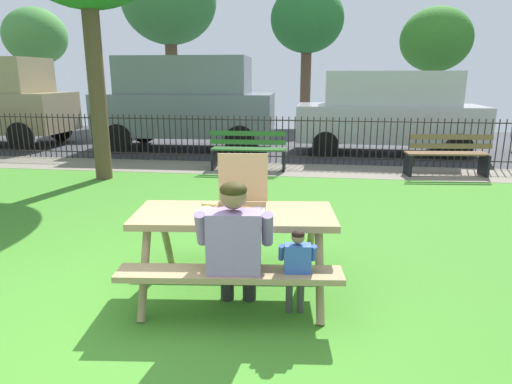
{
  "coord_description": "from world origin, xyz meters",
  "views": [
    {
      "loc": [
        1.36,
        -2.85,
        1.97
      ],
      "look_at": [
        0.72,
        1.79,
        0.75
      ],
      "focal_mm": 31.49,
      "sensor_mm": 36.0,
      "label": 1
    }
  ],
  "objects_px": {
    "pizza_slice_on_table": "(205,207)",
    "picnic_table_foreground": "(235,230)",
    "pizza_box_open": "(242,202)",
    "park_bench_right": "(447,155)",
    "park_bench_center": "(249,151)",
    "far_tree_left": "(35,37)",
    "far_tree_midleft": "(169,2)",
    "parked_car_center": "(186,101)",
    "parked_car_right": "(388,111)",
    "far_tree_midright": "(436,40)",
    "adult_at_table": "(235,244)",
    "far_tree_center": "(307,21)",
    "child_at_table": "(297,265)"
  },
  "relations": [
    {
      "from": "pizza_slice_on_table",
      "to": "picnic_table_foreground",
      "type": "bearing_deg",
      "value": -15.9
    },
    {
      "from": "pizza_box_open",
      "to": "park_bench_right",
      "type": "height_order",
      "value": "pizza_box_open"
    },
    {
      "from": "park_bench_center",
      "to": "far_tree_left",
      "type": "relative_size",
      "value": 0.34
    },
    {
      "from": "far_tree_left",
      "to": "far_tree_midleft",
      "type": "bearing_deg",
      "value": 0.0
    },
    {
      "from": "parked_car_center",
      "to": "parked_car_right",
      "type": "height_order",
      "value": "parked_car_center"
    },
    {
      "from": "far_tree_left",
      "to": "far_tree_midright",
      "type": "xyz_separation_m",
      "value": [
        16.45,
        0.0,
        -0.29
      ]
    },
    {
      "from": "far_tree_left",
      "to": "far_tree_midright",
      "type": "distance_m",
      "value": 16.46
    },
    {
      "from": "adult_at_table",
      "to": "far_tree_center",
      "type": "xyz_separation_m",
      "value": [
        0.07,
        15.42,
        3.39
      ]
    },
    {
      "from": "parked_car_center",
      "to": "far_tree_midright",
      "type": "relative_size",
      "value": 1.06
    },
    {
      "from": "pizza_slice_on_table",
      "to": "far_tree_midleft",
      "type": "xyz_separation_m",
      "value": [
        -5.1,
        14.84,
        4.07
      ]
    },
    {
      "from": "adult_at_table",
      "to": "far_tree_midright",
      "type": "xyz_separation_m",
      "value": [
        4.97,
        15.42,
        2.62
      ]
    },
    {
      "from": "pizza_box_open",
      "to": "child_at_table",
      "type": "distance_m",
      "value": 0.8
    },
    {
      "from": "pizza_box_open",
      "to": "child_at_table",
      "type": "xyz_separation_m",
      "value": [
        0.53,
        -0.48,
        -0.37
      ]
    },
    {
      "from": "adult_at_table",
      "to": "far_tree_midleft",
      "type": "bearing_deg",
      "value": 109.6
    },
    {
      "from": "parked_car_right",
      "to": "far_tree_center",
      "type": "height_order",
      "value": "far_tree_center"
    },
    {
      "from": "adult_at_table",
      "to": "far_tree_center",
      "type": "relative_size",
      "value": 0.22
    },
    {
      "from": "parked_car_right",
      "to": "picnic_table_foreground",
      "type": "bearing_deg",
      "value": -106.91
    },
    {
      "from": "far_tree_midleft",
      "to": "picnic_table_foreground",
      "type": "bearing_deg",
      "value": -70.12
    },
    {
      "from": "park_bench_center",
      "to": "adult_at_table",
      "type": "bearing_deg",
      "value": -82.25
    },
    {
      "from": "parked_car_right",
      "to": "far_tree_center",
      "type": "relative_size",
      "value": 0.85
    },
    {
      "from": "far_tree_midleft",
      "to": "far_tree_left",
      "type": "bearing_deg",
      "value": 180.0
    },
    {
      "from": "far_tree_midleft",
      "to": "far_tree_midright",
      "type": "bearing_deg",
      "value": 0.0
    },
    {
      "from": "park_bench_center",
      "to": "far_tree_center",
      "type": "bearing_deg",
      "value": 84.59
    },
    {
      "from": "picnic_table_foreground",
      "to": "far_tree_center",
      "type": "distance_m",
      "value": 15.32
    },
    {
      "from": "pizza_slice_on_table",
      "to": "far_tree_midright",
      "type": "xyz_separation_m",
      "value": [
        5.36,
        14.84,
        2.5
      ]
    },
    {
      "from": "park_bench_center",
      "to": "far_tree_midleft",
      "type": "bearing_deg",
      "value": 116.46
    },
    {
      "from": "park_bench_right",
      "to": "parked_car_right",
      "type": "xyz_separation_m",
      "value": [
        -0.83,
        2.65,
        0.68
      ]
    },
    {
      "from": "pizza_slice_on_table",
      "to": "far_tree_center",
      "type": "xyz_separation_m",
      "value": [
        0.46,
        14.84,
        3.27
      ]
    },
    {
      "from": "far_tree_midleft",
      "to": "far_tree_center",
      "type": "relative_size",
      "value": 1.23
    },
    {
      "from": "far_tree_midleft",
      "to": "parked_car_center",
      "type": "bearing_deg",
      "value": -69.25
    },
    {
      "from": "far_tree_center",
      "to": "pizza_box_open",
      "type": "bearing_deg",
      "value": -90.36
    },
    {
      "from": "park_bench_center",
      "to": "parked_car_right",
      "type": "xyz_separation_m",
      "value": [
        3.22,
        2.65,
        0.68
      ]
    },
    {
      "from": "park_bench_center",
      "to": "far_tree_midright",
      "type": "xyz_separation_m",
      "value": [
        5.79,
        9.38,
        2.86
      ]
    },
    {
      "from": "pizza_box_open",
      "to": "far_tree_left",
      "type": "bearing_deg",
      "value": 127.52
    },
    {
      "from": "park_bench_center",
      "to": "far_tree_center",
      "type": "relative_size",
      "value": 0.3
    },
    {
      "from": "child_at_table",
      "to": "far_tree_midleft",
      "type": "height_order",
      "value": "far_tree_midleft"
    },
    {
      "from": "adult_at_table",
      "to": "parked_car_right",
      "type": "height_order",
      "value": "parked_car_right"
    },
    {
      "from": "parked_car_center",
      "to": "park_bench_right",
      "type": "bearing_deg",
      "value": -23.23
    },
    {
      "from": "child_at_table",
      "to": "far_tree_center",
      "type": "height_order",
      "value": "far_tree_center"
    },
    {
      "from": "adult_at_table",
      "to": "far_tree_left",
      "type": "height_order",
      "value": "far_tree_left"
    },
    {
      "from": "adult_at_table",
      "to": "child_at_table",
      "type": "xyz_separation_m",
      "value": [
        0.5,
        0.02,
        -0.16
      ]
    },
    {
      "from": "picnic_table_foreground",
      "to": "park_bench_center",
      "type": "bearing_deg",
      "value": 97.48
    },
    {
      "from": "far_tree_midright",
      "to": "park_bench_center",
      "type": "bearing_deg",
      "value": -121.67
    },
    {
      "from": "park_bench_right",
      "to": "far_tree_left",
      "type": "relative_size",
      "value": 0.34
    },
    {
      "from": "picnic_table_foreground",
      "to": "pizza_slice_on_table",
      "type": "relative_size",
      "value": 7.3
    },
    {
      "from": "far_tree_left",
      "to": "far_tree_midleft",
      "type": "xyz_separation_m",
      "value": [
        5.99,
        0.0,
        1.28
      ]
    },
    {
      "from": "pizza_slice_on_table",
      "to": "park_bench_right",
      "type": "bearing_deg",
      "value": 56.44
    },
    {
      "from": "parked_car_right",
      "to": "far_tree_midleft",
      "type": "xyz_separation_m",
      "value": [
        -7.89,
        6.74,
        3.75
      ]
    },
    {
      "from": "far_tree_center",
      "to": "far_tree_midright",
      "type": "relative_size",
      "value": 1.2
    },
    {
      "from": "park_bench_right",
      "to": "far_tree_center",
      "type": "relative_size",
      "value": 0.3
    }
  ]
}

